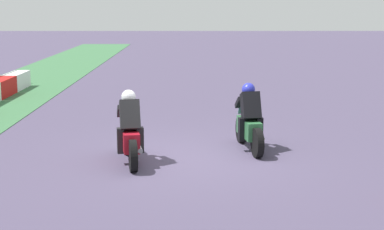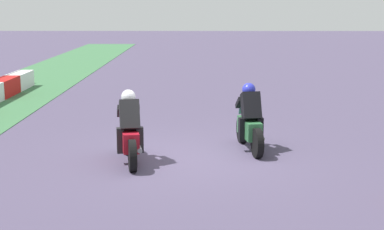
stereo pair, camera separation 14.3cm
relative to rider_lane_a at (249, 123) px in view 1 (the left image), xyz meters
The scene contains 3 objects.
ground_plane 1.62m from the rider_lane_a, 117.91° to the left, with size 120.00×120.00×0.00m, color #473E58.
rider_lane_a is the anchor object (origin of this frame).
rider_lane_b 2.79m from the rider_lane_a, 112.56° to the left, with size 2.03×0.62×1.51m.
Camera 1 is at (-12.18, 0.03, 3.24)m, focal length 54.89 mm.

